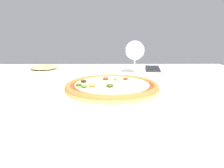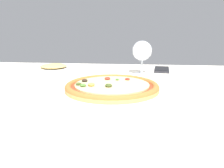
{
  "view_description": "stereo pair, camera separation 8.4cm",
  "coord_description": "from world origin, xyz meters",
  "px_view_note": "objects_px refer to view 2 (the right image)",
  "views": [
    {
      "loc": [
        0.11,
        -0.88,
        0.99
      ],
      "look_at": [
        0.12,
        -0.06,
        0.79
      ],
      "focal_mm": 40.0,
      "sensor_mm": 36.0,
      "label": 1
    },
    {
      "loc": [
        0.19,
        -0.87,
        0.99
      ],
      "look_at": [
        0.12,
        -0.06,
        0.79
      ],
      "focal_mm": 40.0,
      "sensor_mm": 36.0,
      "label": 2
    }
  ],
  "objects_px": {
    "side_plate": "(54,68)",
    "wine_glass_far_left": "(142,51)",
    "dining_table": "(83,108)",
    "pizza_plate": "(112,88)",
    "cell_phone": "(162,69)"
  },
  "relations": [
    {
      "from": "side_plate",
      "to": "cell_phone",
      "type": "bearing_deg",
      "value": 3.13
    },
    {
      "from": "side_plate",
      "to": "wine_glass_far_left",
      "type": "bearing_deg",
      "value": -10.3
    },
    {
      "from": "dining_table",
      "to": "wine_glass_far_left",
      "type": "height_order",
      "value": "wine_glass_far_left"
    },
    {
      "from": "pizza_plate",
      "to": "cell_phone",
      "type": "bearing_deg",
      "value": 63.58
    },
    {
      "from": "wine_glass_far_left",
      "to": "dining_table",
      "type": "bearing_deg",
      "value": -132.4
    },
    {
      "from": "pizza_plate",
      "to": "wine_glass_far_left",
      "type": "xyz_separation_m",
      "value": [
        0.11,
        0.31,
        0.09
      ]
    },
    {
      "from": "dining_table",
      "to": "pizza_plate",
      "type": "bearing_deg",
      "value": -28.72
    },
    {
      "from": "dining_table",
      "to": "side_plate",
      "type": "xyz_separation_m",
      "value": [
        -0.21,
        0.32,
        0.09
      ]
    },
    {
      "from": "side_plate",
      "to": "dining_table",
      "type": "bearing_deg",
      "value": -56.53
    },
    {
      "from": "wine_glass_far_left",
      "to": "cell_phone",
      "type": "relative_size",
      "value": 1.01
    },
    {
      "from": "pizza_plate",
      "to": "side_plate",
      "type": "distance_m",
      "value": 0.51
    },
    {
      "from": "wine_glass_far_left",
      "to": "cell_phone",
      "type": "distance_m",
      "value": 0.18
    },
    {
      "from": "pizza_plate",
      "to": "cell_phone",
      "type": "xyz_separation_m",
      "value": [
        0.21,
        0.41,
        -0.01
      ]
    },
    {
      "from": "dining_table",
      "to": "wine_glass_far_left",
      "type": "bearing_deg",
      "value": 47.6
    },
    {
      "from": "cell_phone",
      "to": "wine_glass_far_left",
      "type": "bearing_deg",
      "value": -133.06
    }
  ]
}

